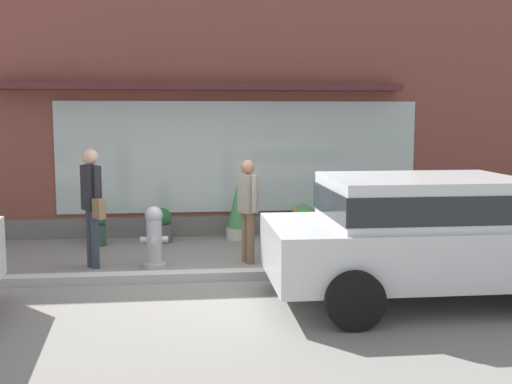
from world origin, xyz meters
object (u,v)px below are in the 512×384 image
object	(u,v)px
fire_hydrant	(154,236)
potted_plant_window_right	(458,213)
pedestrian_with_handbag	(92,199)
potted_plant_trailing_edge	(238,211)
parked_car_silver	(430,230)
potted_plant_near_hydrant	(303,220)
potted_plant_window_left	(408,220)
potted_plant_low_front	(97,227)
pedestrian_passerby	(248,204)
potted_plant_doorstep	(162,226)

from	to	relation	value
fire_hydrant	potted_plant_window_right	distance (m)	5.89
pedestrian_with_handbag	potted_plant_trailing_edge	world-z (taller)	pedestrian_with_handbag
parked_car_silver	potted_plant_near_hydrant	world-z (taller)	parked_car_silver
potted_plant_window_right	potted_plant_window_left	bearing A→B (deg)	178.42
fire_hydrant	potted_plant_low_front	world-z (taller)	fire_hydrant
parked_car_silver	potted_plant_window_right	xyz separation A→B (m)	(2.19, 4.03, -0.47)
pedestrian_with_handbag	pedestrian_passerby	size ratio (longest dim) A/B	1.11
potted_plant_doorstep	potted_plant_low_front	bearing A→B (deg)	-172.06
potted_plant_trailing_edge	potted_plant_low_front	size ratio (longest dim) A/B	1.71
potted_plant_doorstep	potted_plant_window_left	xyz separation A→B (m)	(4.55, 0.19, -0.01)
pedestrian_passerby	potted_plant_near_hydrant	world-z (taller)	pedestrian_passerby
potted_plant_trailing_edge	potted_plant_doorstep	bearing A→B (deg)	-174.62
pedestrian_passerby	potted_plant_doorstep	xyz separation A→B (m)	(-1.35, 1.69, -0.61)
pedestrian_passerby	potted_plant_window_right	xyz separation A→B (m)	(4.15, 1.85, -0.52)
potted_plant_window_left	potted_plant_window_right	world-z (taller)	potted_plant_window_right
fire_hydrant	parked_car_silver	world-z (taller)	parked_car_silver
pedestrian_with_handbag	potted_plant_window_right	size ratio (longest dim) A/B	2.14
pedestrian_passerby	potted_plant_window_right	world-z (taller)	pedestrian_passerby
pedestrian_passerby	parked_car_silver	size ratio (longest dim) A/B	0.39
pedestrian_with_handbag	potted_plant_near_hydrant	xyz separation A→B (m)	(3.48, 1.97, -0.71)
pedestrian_with_handbag	potted_plant_window_right	xyz separation A→B (m)	(6.43, 1.92, -0.63)
potted_plant_doorstep	potted_plant_near_hydrant	size ratio (longest dim) A/B	1.01
parked_car_silver	potted_plant_doorstep	xyz separation A→B (m)	(-3.31, 3.87, -0.56)
pedestrian_with_handbag	pedestrian_passerby	world-z (taller)	pedestrian_with_handbag
pedestrian_passerby	potted_plant_low_front	world-z (taller)	pedestrian_passerby
fire_hydrant	potted_plant_trailing_edge	world-z (taller)	potted_plant_trailing_edge
fire_hydrant	pedestrian_with_handbag	size ratio (longest dim) A/B	0.52
potted_plant_trailing_edge	pedestrian_with_handbag	bearing A→B (deg)	-140.43
parked_car_silver	potted_plant_trailing_edge	distance (m)	4.46
potted_plant_window_right	pedestrian_passerby	bearing A→B (deg)	-155.97
potted_plant_window_left	fire_hydrant	bearing A→B (deg)	-156.42
potted_plant_trailing_edge	potted_plant_low_front	bearing A→B (deg)	-173.47
potted_plant_low_front	potted_plant_near_hydrant	bearing A→B (deg)	5.66
potted_plant_window_left	potted_plant_near_hydrant	size ratio (longest dim) A/B	0.95
pedestrian_with_handbag	potted_plant_doorstep	world-z (taller)	pedestrian_with_handbag
fire_hydrant	potted_plant_trailing_edge	size ratio (longest dim) A/B	0.86
potted_plant_trailing_edge	pedestrian_passerby	bearing A→B (deg)	-90.12
parked_car_silver	potted_plant_low_front	bearing A→B (deg)	139.66
potted_plant_window_right	parked_car_silver	bearing A→B (deg)	-118.51
potted_plant_window_left	potted_plant_low_front	world-z (taller)	potted_plant_low_front
pedestrian_passerby	potted_plant_low_front	size ratio (longest dim) A/B	2.52
pedestrian_with_handbag	potted_plant_near_hydrant	size ratio (longest dim) A/B	2.91
parked_car_silver	potted_plant_window_right	size ratio (longest dim) A/B	4.95
potted_plant_doorstep	potted_plant_window_right	distance (m)	5.50
parked_car_silver	potted_plant_near_hydrant	bearing A→B (deg)	100.35
parked_car_silver	potted_plant_near_hydrant	distance (m)	4.18
potted_plant_window_right	potted_plant_low_front	bearing A→B (deg)	-177.25
potted_plant_window_right	potted_plant_near_hydrant	bearing A→B (deg)	179.15
potted_plant_window_left	potted_plant_low_front	size ratio (longest dim) A/B	0.91
pedestrian_with_handbag	parked_car_silver	xyz separation A→B (m)	(4.24, -2.11, -0.16)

